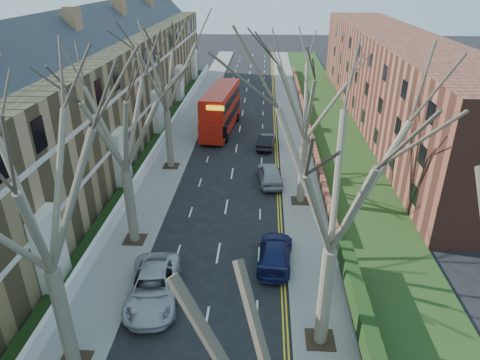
# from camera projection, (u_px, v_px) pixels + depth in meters

# --- Properties ---
(pavement_left) EXTENTS (3.00, 102.00, 0.12)m
(pavement_left) POSITION_uv_depth(u_px,v_px,m) (188.00, 127.00, 49.20)
(pavement_left) COLOR slate
(pavement_left) RESTS_ON ground
(pavement_right) EXTENTS (3.00, 102.00, 0.12)m
(pavement_right) POSITION_uv_depth(u_px,v_px,m) (292.00, 129.00, 48.58)
(pavement_right) COLOR slate
(pavement_right) RESTS_ON ground
(terrace_left) EXTENTS (9.70, 78.00, 13.60)m
(terrace_left) POSITION_uv_depth(u_px,v_px,m) (90.00, 98.00, 40.01)
(terrace_left) COLOR olive
(terrace_left) RESTS_ON ground
(flats_right) EXTENTS (13.97, 54.00, 10.00)m
(flats_right) POSITION_uv_depth(u_px,v_px,m) (392.00, 79.00, 49.41)
(flats_right) COLOR brown
(flats_right) RESTS_ON ground
(front_wall_left) EXTENTS (0.30, 78.00, 1.00)m
(front_wall_left) POSITION_uv_depth(u_px,v_px,m) (157.00, 148.00, 41.87)
(front_wall_left) COLOR white
(front_wall_left) RESTS_ON ground
(grass_verge_right) EXTENTS (6.00, 102.00, 0.06)m
(grass_verge_right) POSITION_uv_depth(u_px,v_px,m) (332.00, 129.00, 48.31)
(grass_verge_right) COLOR #223D16
(grass_verge_right) RESTS_ON ground
(tree_left_mid) EXTENTS (10.50, 10.50, 14.71)m
(tree_left_mid) POSITION_uv_depth(u_px,v_px,m) (30.00, 177.00, 15.42)
(tree_left_mid) COLOR #675B49
(tree_left_mid) RESTS_ON ground
(tree_left_far) EXTENTS (10.15, 10.15, 14.22)m
(tree_left_far) POSITION_uv_depth(u_px,v_px,m) (118.00, 107.00, 24.52)
(tree_left_far) COLOR #675B49
(tree_left_far) RESTS_ON ground
(tree_left_dist) EXTENTS (10.50, 10.50, 14.71)m
(tree_left_dist) POSITION_uv_depth(u_px,v_px,m) (163.00, 61.00, 35.14)
(tree_left_dist) COLOR #675B49
(tree_left_dist) RESTS_ON ground
(tree_right_mid) EXTENTS (10.50, 10.50, 14.71)m
(tree_right_mid) POSITION_uv_depth(u_px,v_px,m) (340.00, 162.00, 16.63)
(tree_right_mid) COLOR #675B49
(tree_right_mid) RESTS_ON ground
(tree_right_far) EXTENTS (10.15, 10.15, 14.22)m
(tree_right_far) POSITION_uv_depth(u_px,v_px,m) (308.00, 85.00, 29.31)
(tree_right_far) COLOR #675B49
(tree_right_far) RESTS_ON ground
(double_decker_bus) EXTENTS (3.65, 11.35, 4.66)m
(double_decker_bus) POSITION_uv_depth(u_px,v_px,m) (221.00, 111.00, 47.44)
(double_decker_bus) COLOR #B2180C
(double_decker_bus) RESTS_ON ground
(car_left_far) EXTENTS (3.28, 6.01, 1.60)m
(car_left_far) POSITION_uv_depth(u_px,v_px,m) (153.00, 287.00, 23.25)
(car_left_far) COLOR #ADACB2
(car_left_far) RESTS_ON ground
(car_right_near) EXTENTS (2.39, 5.07, 1.43)m
(car_right_near) POSITION_uv_depth(u_px,v_px,m) (275.00, 253.00, 26.20)
(car_right_near) COLOR #151B4C
(car_right_near) RESTS_ON ground
(car_right_mid) EXTENTS (2.44, 4.91, 1.61)m
(car_right_mid) POSITION_uv_depth(u_px,v_px,m) (270.00, 174.00, 36.15)
(car_right_mid) COLOR #94969D
(car_right_mid) RESTS_ON ground
(car_right_far) EXTENTS (2.04, 4.41, 1.40)m
(car_right_far) POSITION_uv_depth(u_px,v_px,m) (267.00, 141.00, 43.47)
(car_right_far) COLOR black
(car_right_far) RESTS_ON ground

